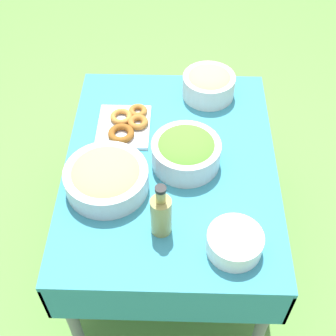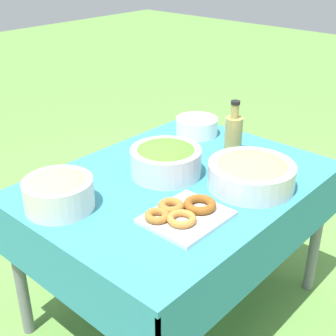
{
  "view_description": "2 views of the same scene",
  "coord_description": "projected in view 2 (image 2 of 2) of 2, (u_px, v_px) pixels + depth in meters",
  "views": [
    {
      "loc": [
        -1.35,
        -0.03,
        2.19
      ],
      "look_at": [
        -0.07,
        0.01,
        0.73
      ],
      "focal_mm": 50.0,
      "sensor_mm": 36.0,
      "label": 1
    },
    {
      "loc": [
        1.28,
        1.1,
        1.58
      ],
      "look_at": [
        0.06,
        -0.0,
        0.76
      ],
      "focal_mm": 50.0,
      "sensor_mm": 36.0,
      "label": 2
    }
  ],
  "objects": [
    {
      "name": "picnic_table",
      "position": [
        177.0,
        199.0,
        1.95
      ],
      "size": [
        1.21,
        0.91,
        0.69
      ],
      "color": "teal",
      "rests_on": "ground_plane"
    },
    {
      "name": "olive_oil_bottle",
      "position": [
        233.0,
        134.0,
        2.08
      ],
      "size": [
        0.08,
        0.08,
        0.25
      ],
      "color": "#998E4C",
      "rests_on": "picnic_table"
    },
    {
      "name": "bread_bowl",
      "position": [
        251.0,
        173.0,
        1.83
      ],
      "size": [
        0.34,
        0.34,
        0.12
      ],
      "color": "silver",
      "rests_on": "picnic_table"
    },
    {
      "name": "ground_plane",
      "position": [
        176.0,
        307.0,
        2.22
      ],
      "size": [
        14.0,
        14.0,
        0.0
      ],
      "primitive_type": "plane",
      "color": "#609342"
    },
    {
      "name": "donut_platter",
      "position": [
        184.0,
        214.0,
        1.64
      ],
      "size": [
        0.29,
        0.25,
        0.05
      ],
      "color": "silver",
      "rests_on": "picnic_table"
    },
    {
      "name": "plate_stack",
      "position": [
        197.0,
        126.0,
        2.32
      ],
      "size": [
        0.21,
        0.21,
        0.08
      ],
      "color": "white",
      "rests_on": "picnic_table"
    },
    {
      "name": "salad_bowl",
      "position": [
        166.0,
        159.0,
        1.92
      ],
      "size": [
        0.29,
        0.29,
        0.13
      ],
      "color": "silver",
      "rests_on": "picnic_table"
    },
    {
      "name": "pasta_bowl",
      "position": [
        58.0,
        191.0,
        1.68
      ],
      "size": [
        0.25,
        0.25,
        0.13
      ],
      "color": "silver",
      "rests_on": "picnic_table"
    }
  ]
}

